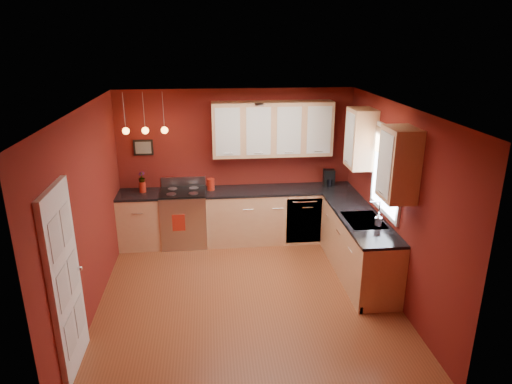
{
  "coord_description": "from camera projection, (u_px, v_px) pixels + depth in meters",
  "views": [
    {
      "loc": [
        -0.44,
        -5.5,
        3.43
      ],
      "look_at": [
        0.23,
        1.0,
        1.17
      ],
      "focal_mm": 32.0,
      "sensor_mm": 36.0,
      "label": 1
    }
  ],
  "objects": [
    {
      "name": "counter_back_left",
      "position": [
        139.0,
        194.0,
        7.57
      ],
      "size": [
        0.7,
        0.62,
        0.04
      ],
      "primitive_type": "cube",
      "color": "black",
      "rests_on": "base_cabinets_back_left"
    },
    {
      "name": "base_cabinets_back_left",
      "position": [
        141.0,
        221.0,
        7.72
      ],
      "size": [
        0.7,
        0.6,
        0.9
      ],
      "primitive_type": "cube",
      "color": "tan",
      "rests_on": "floor"
    },
    {
      "name": "red_canister",
      "position": [
        211.0,
        184.0,
        7.7
      ],
      "size": [
        0.13,
        0.13,
        0.2
      ],
      "color": "#AC2112",
      "rests_on": "counter_back_right"
    },
    {
      "name": "counter_right",
      "position": [
        360.0,
        217.0,
        6.62
      ],
      "size": [
        0.62,
        2.1,
        0.04
      ],
      "primitive_type": "cube",
      "color": "black",
      "rests_on": "base_cabinets_right"
    },
    {
      "name": "upper_cabinets_right",
      "position": [
        378.0,
        150.0,
        6.18
      ],
      "size": [
        0.35,
        1.95,
        0.9
      ],
      "primitive_type": "cube",
      "color": "tan",
      "rests_on": "wall_right"
    },
    {
      "name": "wall_left",
      "position": [
        88.0,
        214.0,
        5.72
      ],
      "size": [
        0.02,
        4.2,
        2.6
      ],
      "primitive_type": "cube",
      "color": "maroon",
      "rests_on": "floor"
    },
    {
      "name": "red_vase",
      "position": [
        142.0,
        187.0,
        7.6
      ],
      "size": [
        0.11,
        0.11,
        0.18
      ],
      "primitive_type": "cylinder",
      "color": "#AC2112",
      "rests_on": "counter_back_left"
    },
    {
      "name": "sink",
      "position": [
        364.0,
        222.0,
        6.49
      ],
      "size": [
        0.5,
        0.7,
        0.33
      ],
      "color": "gray",
      "rests_on": "counter_right"
    },
    {
      "name": "flowers",
      "position": [
        142.0,
        177.0,
        7.54
      ],
      "size": [
        0.13,
        0.13,
        0.19
      ],
      "primitive_type": "imported",
      "rotation": [
        0.0,
        0.0,
        -0.21
      ],
      "color": "#AC2112",
      "rests_on": "red_vase"
    },
    {
      "name": "dishwasher_front",
      "position": [
        304.0,
        221.0,
        7.72
      ],
      "size": [
        0.6,
        0.02,
        0.8
      ],
      "primitive_type": "cube",
      "color": "#B5B5BA",
      "rests_on": "base_cabinets_back_right"
    },
    {
      "name": "wall_front",
      "position": [
        266.0,
        295.0,
        3.94
      ],
      "size": [
        4.0,
        0.02,
        2.6
      ],
      "primitive_type": "cube",
      "color": "maroon",
      "rests_on": "floor"
    },
    {
      "name": "wall_back",
      "position": [
        236.0,
        165.0,
        7.89
      ],
      "size": [
        4.0,
        0.02,
        2.6
      ],
      "primitive_type": "cube",
      "color": "maroon",
      "rests_on": "floor"
    },
    {
      "name": "dish_towel",
      "position": [
        179.0,
        223.0,
        7.45
      ],
      "size": [
        0.21,
        0.01,
        0.28
      ],
      "primitive_type": "cube",
      "color": "#AC2112",
      "rests_on": "gas_range"
    },
    {
      "name": "window",
      "position": [
        387.0,
        169.0,
        6.26
      ],
      "size": [
        0.06,
        1.02,
        1.22
      ],
      "color": "white",
      "rests_on": "wall_right"
    },
    {
      "name": "upper_cabinets_back",
      "position": [
        272.0,
        129.0,
        7.57
      ],
      "size": [
        2.0,
        0.35,
        0.9
      ],
      "primitive_type": "cube",
      "color": "tan",
      "rests_on": "wall_back"
    },
    {
      "name": "counter_back_right",
      "position": [
        280.0,
        190.0,
        7.8
      ],
      "size": [
        2.54,
        0.62,
        0.04
      ],
      "primitive_type": "cube",
      "color": "black",
      "rests_on": "base_cabinets_back_right"
    },
    {
      "name": "soap_pump",
      "position": [
        378.0,
        220.0,
        6.22
      ],
      "size": [
        0.12,
        0.12,
        0.21
      ],
      "primitive_type": "imported",
      "rotation": [
        0.0,
        0.0,
        -0.41
      ],
      "color": "white",
      "rests_on": "counter_right"
    },
    {
      "name": "gas_range",
      "position": [
        184.0,
        217.0,
        7.78
      ],
      "size": [
        0.76,
        0.64,
        1.11
      ],
      "color": "#B5B5BA",
      "rests_on": "floor"
    },
    {
      "name": "pendant_lights",
      "position": [
        145.0,
        130.0,
        7.19
      ],
      "size": [
        0.71,
        0.11,
        0.66
      ],
      "color": "gray",
      "rests_on": "ceiling"
    },
    {
      "name": "door_left_wall",
      "position": [
        65.0,
        282.0,
        4.68
      ],
      "size": [
        0.12,
        0.82,
        2.05
      ],
      "color": "white",
      "rests_on": "floor"
    },
    {
      "name": "ceiling",
      "position": [
        245.0,
        108.0,
        5.49
      ],
      "size": [
        4.0,
        4.2,
        0.02
      ],
      "primitive_type": "cube",
      "color": "white",
      "rests_on": "wall_back"
    },
    {
      "name": "base_cabinets_back_right",
      "position": [
        280.0,
        215.0,
        7.95
      ],
      "size": [
        2.54,
        0.6,
        0.9
      ],
      "primitive_type": "cube",
      "color": "tan",
      "rests_on": "floor"
    },
    {
      "name": "wall_right",
      "position": [
        395.0,
        203.0,
        6.11
      ],
      "size": [
        0.02,
        4.2,
        2.6
      ],
      "primitive_type": "cube",
      "color": "maroon",
      "rests_on": "floor"
    },
    {
      "name": "base_cabinets_right",
      "position": [
        358.0,
        247.0,
        6.78
      ],
      "size": [
        0.6,
        2.1,
        0.9
      ],
      "primitive_type": "cube",
      "color": "tan",
      "rests_on": "floor"
    },
    {
      "name": "wall_picture",
      "position": [
        143.0,
        148.0,
        7.6
      ],
      "size": [
        0.32,
        0.03,
        0.26
      ],
      "primitive_type": "cube",
      "color": "black",
      "rests_on": "wall_back"
    },
    {
      "name": "floor",
      "position": [
        247.0,
        295.0,
        6.34
      ],
      "size": [
        4.2,
        4.2,
        0.0
      ],
      "primitive_type": "plane",
      "color": "brown",
      "rests_on": "ground"
    },
    {
      "name": "coffee_maker",
      "position": [
        329.0,
        178.0,
        7.93
      ],
      "size": [
        0.21,
        0.2,
        0.28
      ],
      "rotation": [
        0.0,
        0.0,
        -0.1
      ],
      "color": "black",
      "rests_on": "counter_back_right"
    }
  ]
}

